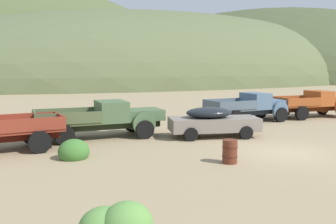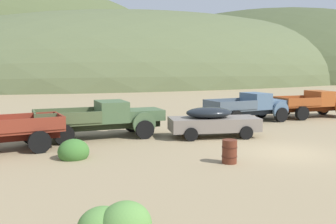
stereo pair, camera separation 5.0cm
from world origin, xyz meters
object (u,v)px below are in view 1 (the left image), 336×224
at_px(car_primer_gray, 216,121).
at_px(truck_oxide_orange, 318,103).
at_px(oil_drum_spare, 230,151).
at_px(truck_weathered_green, 110,118).
at_px(truck_chalk_blue, 254,106).

xyz_separation_m(car_primer_gray, truck_oxide_orange, (10.82, 2.91, 0.17)).
bearing_deg(truck_oxide_orange, oil_drum_spare, -141.40).
bearing_deg(truck_oxide_orange, truck_weathered_green, -169.32).
bearing_deg(truck_weathered_green, truck_chalk_blue, 11.14).
relative_size(car_primer_gray, oil_drum_spare, 5.65).
bearing_deg(oil_drum_spare, truck_weathered_green, 107.69).
relative_size(truck_weathered_green, car_primer_gray, 1.30).
relative_size(truck_chalk_blue, truck_oxide_orange, 1.01).
distance_m(truck_chalk_blue, oil_drum_spare, 11.48).
bearing_deg(truck_weathered_green, car_primer_gray, -20.62).
distance_m(truck_weathered_green, oil_drum_spare, 7.57).
relative_size(truck_chalk_blue, oil_drum_spare, 6.50).
height_order(car_primer_gray, truck_chalk_blue, truck_chalk_blue).
bearing_deg(car_primer_gray, truck_oxide_orange, 33.27).
bearing_deg(truck_oxide_orange, car_primer_gray, -155.86).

